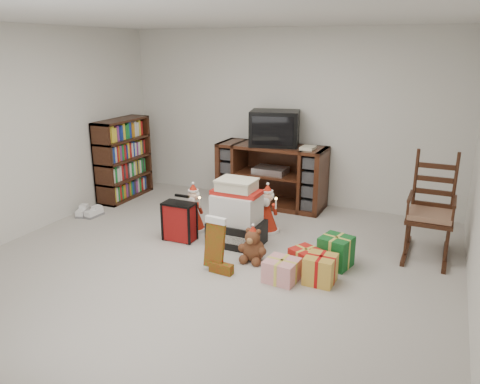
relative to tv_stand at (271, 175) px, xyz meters
The scene contains 13 objects.
room 2.33m from the tv_stand, 86.93° to the right, with size 5.01×5.01×2.51m.
tv_stand is the anchor object (origin of this frame).
bookshelf 2.26m from the tv_stand, 165.42° to the right, with size 0.33×0.99×1.21m.
rocking_chair 2.38m from the tv_stand, 22.66° to the right, with size 0.49×0.80×1.21m.
gift_pile 1.53m from the tv_stand, 84.93° to the right, with size 0.62×0.46×0.77m.
red_suitcase 1.80m from the tv_stand, 107.49° to the right, with size 0.37×0.20×0.55m.
stocking 2.24m from the tv_stand, 84.72° to the right, with size 0.27×0.12×0.58m, color #0B6911, non-canonical shape.
teddy_bear 1.96m from the tv_stand, 75.31° to the right, with size 0.25×0.22×0.37m.
santa_figurine 1.10m from the tv_stand, 72.17° to the right, with size 0.31×0.29×0.63m.
mrs_claus_figurine 1.47m from the tv_stand, 111.58° to the right, with size 0.30×0.29×0.62m.
sneaker_pair 2.63m from the tv_stand, 145.14° to the right, with size 0.35×0.30×0.10m.
gift_cluster 2.30m from the tv_stand, 58.94° to the right, with size 0.59×0.90×0.27m.
crt_television 0.69m from the tv_stand, ahead, with size 0.76×0.62×0.49m.
Camera 1 is at (2.13, -3.99, 2.23)m, focal length 35.00 mm.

